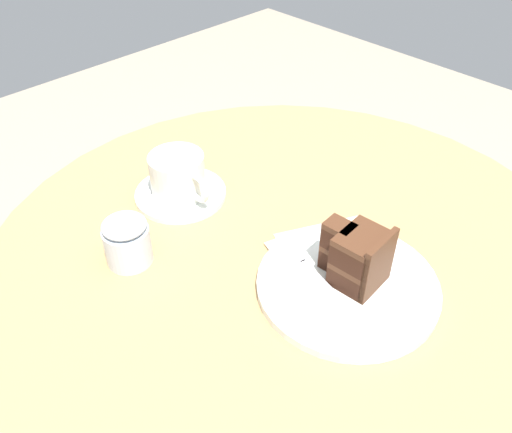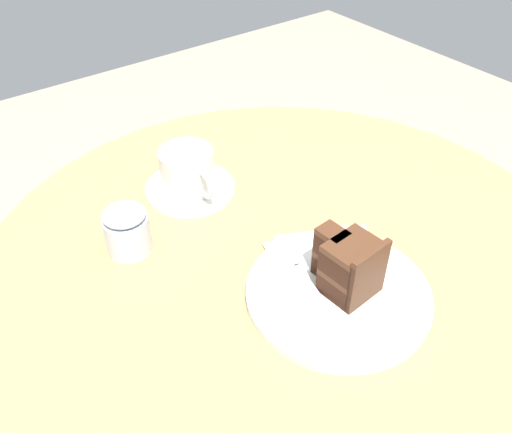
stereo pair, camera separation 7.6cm
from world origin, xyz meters
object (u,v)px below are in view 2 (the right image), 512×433
(teaspoon, at_px, (188,171))
(sugar_pot, at_px, (127,230))
(saucer, at_px, (190,188))
(napkin, at_px, (328,263))
(cake_slice, at_px, (349,266))
(cake_plate, at_px, (339,293))
(fork, at_px, (304,276))
(coffee_cup, at_px, (188,169))

(teaspoon, height_order, sugar_pot, sugar_pot)
(saucer, distance_m, napkin, 0.27)
(saucer, distance_m, cake_slice, 0.32)
(cake_plate, bearing_deg, cake_slice, 82.91)
(napkin, bearing_deg, fork, -81.49)
(sugar_pot, bearing_deg, fork, 37.04)
(cake_plate, relative_size, cake_slice, 2.75)
(coffee_cup, relative_size, teaspoon, 1.11)
(saucer, xyz_separation_m, coffee_cup, (0.00, -0.00, 0.04))
(cake_plate, bearing_deg, teaspoon, -177.86)
(teaspoon, bearing_deg, cake_plate, -95.61)
(saucer, bearing_deg, cake_slice, 7.67)
(coffee_cup, bearing_deg, saucer, 136.76)
(saucer, height_order, teaspoon, teaspoon)
(coffee_cup, distance_m, napkin, 0.27)
(fork, bearing_deg, coffee_cup, 16.03)
(saucer, distance_m, fork, 0.27)
(teaspoon, xyz_separation_m, cake_slice, (0.35, 0.02, 0.04))
(teaspoon, height_order, fork, fork)
(cake_plate, relative_size, napkin, 1.26)
(cake_slice, relative_size, fork, 0.55)
(sugar_pot, bearing_deg, saucer, 115.29)
(saucer, relative_size, teaspoon, 1.38)
(teaspoon, bearing_deg, fork, -99.34)
(saucer, height_order, napkin, saucer)
(saucer, distance_m, coffee_cup, 0.04)
(napkin, bearing_deg, sugar_pot, -133.37)
(napkin, bearing_deg, saucer, -166.40)
(teaspoon, xyz_separation_m, sugar_pot, (0.10, -0.16, 0.02))
(coffee_cup, xyz_separation_m, teaspoon, (-0.04, 0.02, -0.03))
(coffee_cup, bearing_deg, fork, 2.77)
(coffee_cup, height_order, cake_slice, cake_slice)
(napkin, height_order, sugar_pot, sugar_pot)
(saucer, distance_m, teaspoon, 0.04)
(fork, xyz_separation_m, napkin, (-0.01, 0.05, -0.01))
(saucer, height_order, cake_plate, cake_plate)
(saucer, xyz_separation_m, cake_plate, (0.31, 0.03, 0.00))
(fork, bearing_deg, saucer, 15.43)
(fork, relative_size, napkin, 0.83)
(teaspoon, relative_size, napkin, 0.55)
(saucer, relative_size, sugar_pot, 2.00)
(saucer, xyz_separation_m, cake_slice, (0.31, 0.04, 0.05))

